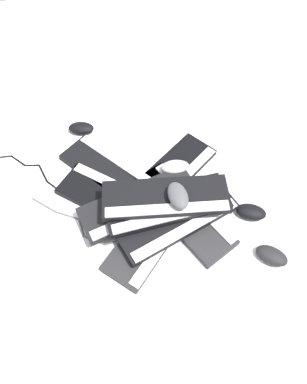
% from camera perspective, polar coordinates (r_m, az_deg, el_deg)
% --- Properties ---
extents(ground_plane, '(3.20, 3.20, 0.00)m').
position_cam_1_polar(ground_plane, '(1.33, 2.95, 0.35)').
color(ground_plane, white).
extents(keyboard_0, '(0.42, 0.42, 0.03)m').
position_cam_1_polar(keyboard_0, '(1.30, -6.59, -1.38)').
color(keyboard_0, black).
rests_on(keyboard_0, ground).
extents(keyboard_1, '(0.43, 0.40, 0.03)m').
position_cam_1_polar(keyboard_1, '(1.22, 0.18, -6.49)').
color(keyboard_1, '#232326').
rests_on(keyboard_1, ground).
extents(keyboard_2, '(0.30, 0.46, 0.03)m').
position_cam_1_polar(keyboard_2, '(1.27, 4.94, -3.15)').
color(keyboard_2, '#232326').
rests_on(keyboard_2, ground).
extents(keyboard_3, '(0.45, 0.37, 0.03)m').
position_cam_1_polar(keyboard_3, '(1.35, 2.69, 2.73)').
color(keyboard_3, black).
rests_on(keyboard_3, ground).
extents(keyboard_4, '(0.37, 0.45, 0.03)m').
position_cam_1_polar(keyboard_4, '(1.37, -7.01, 3.21)').
color(keyboard_4, black).
rests_on(keyboard_4, ground).
extents(keyboard_5, '(0.46, 0.23, 0.03)m').
position_cam_1_polar(keyboard_5, '(1.25, -2.27, -1.87)').
color(keyboard_5, black).
rests_on(keyboard_5, keyboard_0).
extents(keyboard_6, '(0.44, 0.16, 0.03)m').
position_cam_1_polar(keyboard_6, '(1.21, 2.32, -2.14)').
color(keyboard_6, black).
rests_on(keyboard_6, keyboard_5).
extents(keyboard_7, '(0.46, 0.24, 0.03)m').
position_cam_1_polar(keyboard_7, '(1.19, 2.07, -0.96)').
color(keyboard_7, black).
rests_on(keyboard_7, keyboard_6).
extents(keyboard_8, '(0.46, 0.26, 0.03)m').
position_cam_1_polar(keyboard_8, '(1.21, 4.00, -4.54)').
color(keyboard_8, black).
rests_on(keyboard_8, keyboard_1).
extents(mouse_0, '(0.13, 0.12, 0.04)m').
position_cam_1_polar(mouse_0, '(1.23, 3.09, -2.72)').
color(mouse_0, silver).
rests_on(mouse_0, keyboard_2).
extents(mouse_1, '(0.08, 0.12, 0.04)m').
position_cam_1_polar(mouse_1, '(1.22, 3.26, -3.07)').
color(mouse_1, black).
rests_on(mouse_1, keyboard_2).
extents(mouse_2, '(0.13, 0.10, 0.04)m').
position_cam_1_polar(mouse_2, '(1.54, -11.96, 10.38)').
color(mouse_2, black).
rests_on(mouse_2, ground).
extents(mouse_3, '(0.12, 0.12, 0.04)m').
position_cam_1_polar(mouse_3, '(1.24, 19.10, -9.97)').
color(mouse_3, black).
rests_on(mouse_3, ground).
extents(mouse_4, '(0.07, 0.11, 0.04)m').
position_cam_1_polar(mouse_4, '(1.15, 4.10, -0.61)').
color(mouse_4, '#4C4C51').
rests_on(mouse_4, keyboard_7).
extents(mouse_5, '(0.13, 0.11, 0.04)m').
position_cam_1_polar(mouse_5, '(1.30, 15.94, -3.21)').
color(mouse_5, black).
rests_on(mouse_5, ground).
extents(mouse_6, '(0.12, 0.08, 0.04)m').
position_cam_1_polar(mouse_6, '(1.33, 3.67, 4.16)').
color(mouse_6, '#B7B7BC').
rests_on(mouse_6, keyboard_3).
extents(cable_0, '(0.61, 0.30, 0.01)m').
position_cam_1_polar(cable_0, '(1.50, -23.01, 3.66)').
color(cable_0, black).
rests_on(cable_0, ground).
extents(cable_1, '(0.70, 0.28, 0.01)m').
position_cam_1_polar(cable_1, '(1.26, -4.85, -4.92)').
color(cable_1, '#59595B').
rests_on(cable_1, ground).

